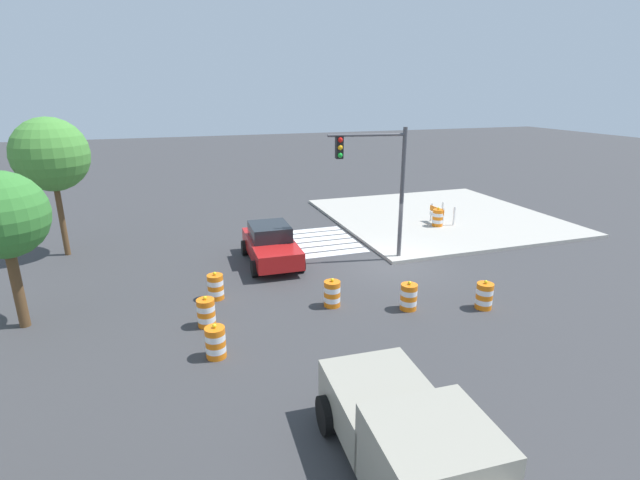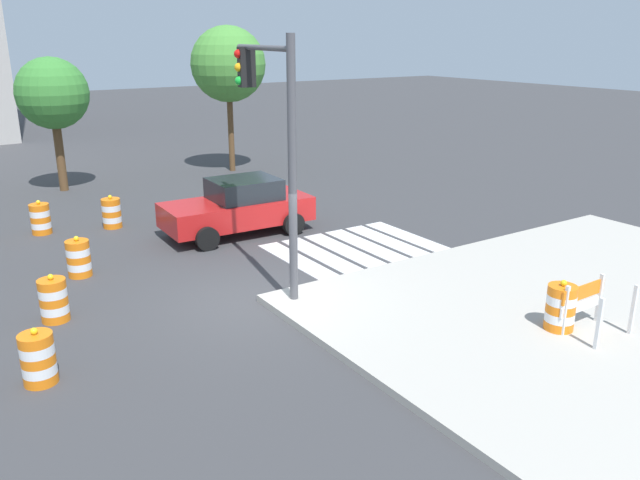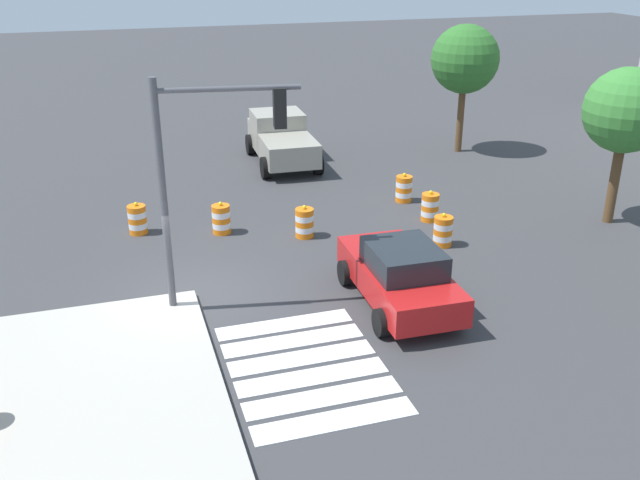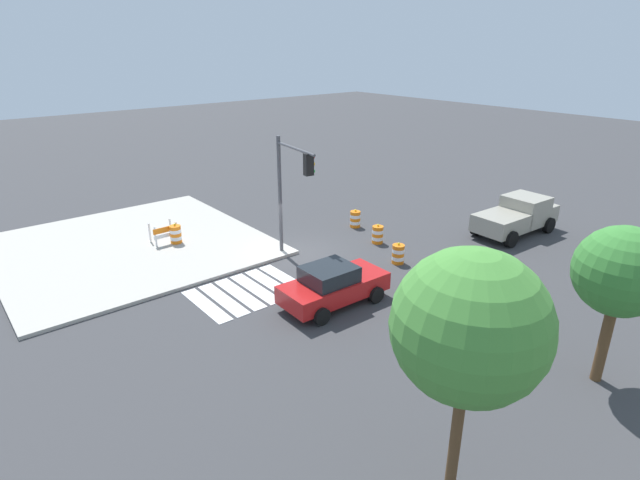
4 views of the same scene
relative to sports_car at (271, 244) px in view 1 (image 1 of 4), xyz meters
The scene contains 16 objects.
ground_plane 5.23m from the sports_car, 112.23° to the right, with size 120.00×120.00×0.00m, color #38383A.
sidewalk_corner 11.54m from the sports_car, 69.44° to the right, with size 12.00×12.00×0.15m, color #ADA89E.
crosswalk_stripes 3.71m from the sports_car, 55.58° to the right, with size 4.35×3.20×0.02m.
sports_car is the anchor object (origin of this frame).
pickup_truck 12.71m from the sports_car, behind, with size 5.23×2.52×1.92m.
traffic_barrel_near_corner 4.95m from the sports_car, 167.98° to the right, with size 0.56×0.56×1.02m.
traffic_barrel_crosswalk_end 5.87m from the sports_car, 147.05° to the left, with size 0.56×0.56×1.02m.
traffic_barrel_median_near 6.80m from the sports_car, 150.08° to the right, with size 0.56×0.56×1.02m.
traffic_barrel_median_far 4.02m from the sports_car, 138.06° to the left, with size 0.56×0.56×1.02m.
traffic_barrel_far_curb 7.52m from the sports_car, 155.48° to the left, with size 0.56×0.56×1.02m.
traffic_barrel_lane_center 8.84m from the sports_car, 138.58° to the right, with size 0.56×0.56×1.02m.
traffic_barrel_on_sidewalk 9.76m from the sports_car, 77.14° to the right, with size 0.56×0.56×1.02m.
construction_barricade 10.18m from the sports_car, 75.34° to the right, with size 1.30×0.80×1.00m.
traffic_light_pole 5.40m from the sports_car, 105.76° to the right, with size 0.69×3.26×5.50m.
street_tree_streetside_near 9.99m from the sports_car, 65.54° to the left, with size 3.10×3.10×6.03m.
street_tree_streetside_mid 9.57m from the sports_car, 109.88° to the left, with size 2.58×2.58×4.90m.
Camera 1 is at (-16.64, 8.79, 7.12)m, focal length 26.35 mm.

